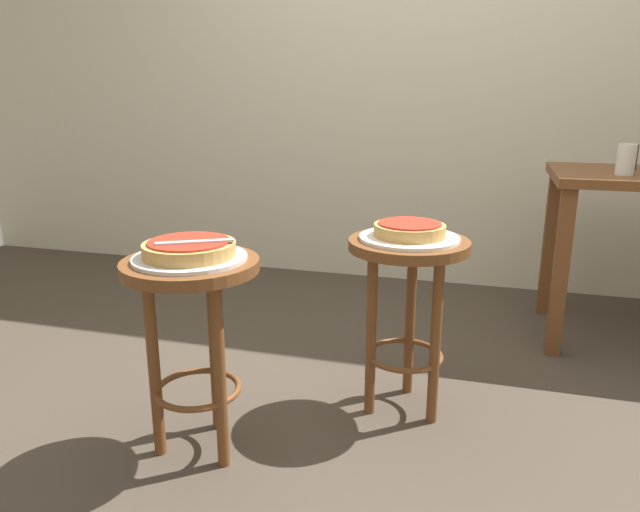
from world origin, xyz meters
The scene contains 11 objects.
ground_plane centered at (0.00, 0.00, 0.00)m, with size 6.00×6.00×0.00m, color #42382D.
back_wall centered at (0.00, 1.65, 1.50)m, with size 6.00×0.10×3.00m, color beige.
stool_foreground centered at (-0.38, -0.34, 0.47)m, with size 0.40×0.40×0.62m.
serving_plate_foreground centered at (-0.38, -0.34, 0.63)m, with size 0.33×0.33×0.01m, color silver.
pizza_foreground centered at (-0.38, -0.34, 0.66)m, with size 0.27×0.27×0.05m.
stool_middle centered at (0.20, 0.08, 0.47)m, with size 0.40×0.40×0.62m.
serving_plate_middle centered at (0.20, 0.08, 0.63)m, with size 0.33×0.33×0.01m, color white.
pizza_middle centered at (0.20, 0.08, 0.66)m, with size 0.24×0.24×0.05m.
cup_near_edge centered at (0.97, 0.86, 0.83)m, with size 0.07×0.07×0.13m, color silver.
cup_far_edge centered at (1.02, 1.07, 0.82)m, with size 0.08×0.08×0.11m, color black.
pizza_server_knife centered at (-0.35, -0.36, 0.68)m, with size 0.22×0.02×0.01m, color silver.
Camera 1 is at (0.43, -1.82, 1.09)m, focal length 32.94 mm.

